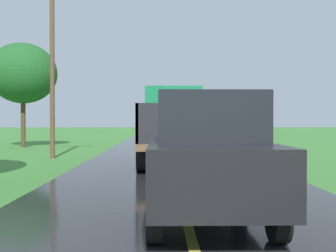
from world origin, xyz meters
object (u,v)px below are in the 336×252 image
roadside_tree_mid_right (23,73)px  following_car (206,155)px  banana_truck_near (174,125)px  utility_pole_roadside (52,66)px

roadside_tree_mid_right → following_car: size_ratio=1.54×
following_car → banana_truck_near: bearing=91.5°
banana_truck_near → roadside_tree_mid_right: 13.94m
banana_truck_near → roadside_tree_mid_right: roadside_tree_mid_right is taller
banana_truck_near → utility_pole_roadside: 6.39m
banana_truck_near → utility_pole_roadside: bearing=150.2°
banana_truck_near → roadside_tree_mid_right: bearing=130.5°
utility_pole_roadside → following_car: size_ratio=1.78×
utility_pole_roadside → roadside_tree_mid_right: utility_pole_roadside is taller
roadside_tree_mid_right → banana_truck_near: bearing=-49.5°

